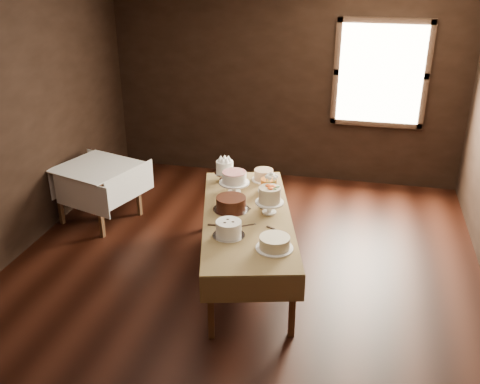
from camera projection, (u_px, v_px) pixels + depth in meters
name	position (u px, v px, depth m)	size (l,w,h in m)	color
floor	(236.00, 284.00, 5.56)	(5.00, 6.00, 0.01)	black
wall_back	(285.00, 83.00, 7.64)	(5.00, 0.02, 2.80)	black
window	(381.00, 74.00, 7.24)	(1.10, 0.05, 1.30)	#FFEABF
display_table	(247.00, 219.00, 5.49)	(1.41, 2.38, 0.69)	#482D1A
side_table	(97.00, 172.00, 6.63)	(1.08, 1.08, 0.72)	#482D1A
cake_meringue	(225.00, 171.00, 6.22)	(0.27, 0.27, 0.25)	silver
cake_speckled	(264.00, 175.00, 6.25)	(0.29, 0.29, 0.13)	white
cake_lattice	(234.00, 183.00, 5.91)	(0.36, 0.36, 0.25)	white
cake_caramel	(269.00, 186.00, 5.95)	(0.25, 0.25, 0.15)	white
cake_chocolate	(231.00, 204.00, 5.54)	(0.38, 0.38, 0.14)	silver
cake_flowers	(270.00, 202.00, 5.45)	(0.29, 0.29, 0.29)	white
cake_swirl	(229.00, 229.00, 5.03)	(0.30, 0.30, 0.15)	silver
cake_cream	(275.00, 243.00, 4.83)	(0.39, 0.39, 0.12)	white
cake_server_a	(249.00, 225.00, 5.26)	(0.24, 0.03, 0.01)	silver
cake_server_b	(281.00, 232.00, 5.13)	(0.24, 0.03, 0.01)	silver
cake_server_c	(241.00, 204.00, 5.70)	(0.24, 0.03, 0.01)	silver
cake_server_d	(270.00, 203.00, 5.70)	(0.24, 0.03, 0.01)	silver
cake_server_e	(224.00, 226.00, 5.24)	(0.24, 0.03, 0.01)	silver
flower_vase	(271.00, 198.00, 5.67)	(0.13, 0.13, 0.13)	#2D2823
flower_bouquet	(271.00, 182.00, 5.59)	(0.14, 0.14, 0.20)	white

